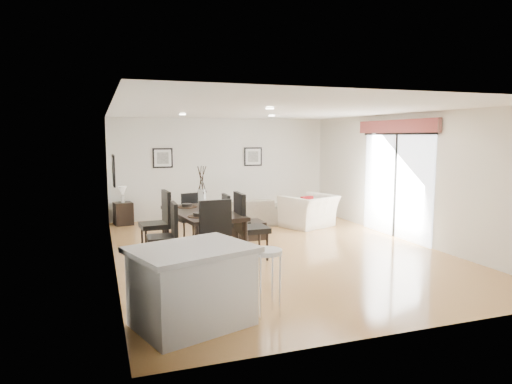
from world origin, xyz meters
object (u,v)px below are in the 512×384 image
object	(u,v)px
dining_chair_head	(218,234)
kitchen_island	(192,286)
sofa	(238,211)
dining_table	(202,216)
dining_chair_wfar	(160,218)
dining_chair_efar	(232,217)
side_table	(123,214)
coffee_table	(241,230)
dining_chair_enear	(247,222)
bar_stool	(267,259)
dining_chair_wnear	(167,231)
armchair	(309,211)
dining_chair_foot	(190,214)

from	to	relation	value
dining_chair_head	kitchen_island	size ratio (longest dim) A/B	0.75
sofa	dining_table	world-z (taller)	dining_table
dining_table	kitchen_island	xyz separation A→B (m)	(-0.80, -3.06, -0.28)
dining_table	kitchen_island	size ratio (longest dim) A/B	1.33
dining_table	dining_chair_wfar	size ratio (longest dim) A/B	1.80
dining_chair_efar	dining_chair_head	size ratio (longest dim) A/B	0.89
dining_chair_efar	dining_chair_head	bearing A→B (deg)	158.65
dining_chair_wfar	dining_chair_head	size ratio (longest dim) A/B	0.99
sofa	dining_table	distance (m)	3.12
dining_chair_head	kitchen_island	distance (m)	1.99
side_table	kitchen_island	distance (m)	6.67
dining_chair_head	coffee_table	distance (m)	2.62
dining_chair_efar	coffee_table	xyz separation A→B (m)	(0.38, 0.58, -0.40)
sofa	coffee_table	distance (m)	1.67
dining_chair_efar	coffee_table	size ratio (longest dim) A/B	1.11
dining_table	side_table	size ratio (longest dim) A/B	3.75
dining_chair_enear	side_table	bearing A→B (deg)	25.63
side_table	sofa	bearing A→B (deg)	-18.05
dining_table	bar_stool	xyz separation A→B (m)	(0.13, -3.06, -0.04)
dining_chair_enear	dining_chair_head	size ratio (longest dim) A/B	1.02
dining_chair_enear	bar_stool	size ratio (longest dim) A/B	1.46
dining_chair_enear	dining_chair_head	xyz separation A→B (m)	(-0.71, -0.74, -0.01)
dining_chair_efar	kitchen_island	bearing A→B (deg)	158.18
dining_chair_wnear	dining_chair_efar	world-z (taller)	dining_chair_wnear
coffee_table	kitchen_island	xyz separation A→B (m)	(-1.90, -4.15, 0.29)
coffee_table	bar_stool	xyz separation A→B (m)	(-0.97, -4.15, 0.53)
armchair	dining_table	bearing A→B (deg)	7.54
dining_chair_wfar	dining_chair_efar	bearing A→B (deg)	85.08
bar_stool	dining_chair_foot	bearing A→B (deg)	91.49
dining_chair_wfar	bar_stool	distance (m)	3.67
coffee_table	bar_stool	distance (m)	4.29
kitchen_island	bar_stool	xyz separation A→B (m)	(0.93, -0.00, 0.24)
dining_chair_head	bar_stool	distance (m)	1.82
dining_chair_foot	coffee_table	world-z (taller)	dining_chair_foot
dining_chair_wfar	armchair	bearing A→B (deg)	104.49
sofa	dining_chair_enear	distance (m)	3.32
dining_chair_efar	bar_stool	distance (m)	3.62
dining_chair_enear	kitchen_island	bearing A→B (deg)	149.94
dining_chair_wfar	coffee_table	world-z (taller)	dining_chair_wfar
sofa	dining_chair_wnear	bearing A→B (deg)	66.15
dining_chair_wfar	side_table	world-z (taller)	dining_chair_wfar
sofa	armchair	xyz separation A→B (m)	(1.56, -0.88, 0.06)
bar_stool	dining_chair_enear	bearing A→B (deg)	77.40
dining_chair_foot	side_table	size ratio (longest dim) A/B	1.83
dining_table	coffee_table	size ratio (longest dim) A/B	2.23
side_table	kitchen_island	world-z (taller)	kitchen_island
armchair	dining_chair_efar	world-z (taller)	dining_chair_efar
sofa	dining_chair_head	bearing A→B (deg)	79.78
sofa	dining_chair_foot	xyz separation A→B (m)	(-1.49, -1.44, 0.25)
armchair	dining_chair_head	size ratio (longest dim) A/B	1.00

